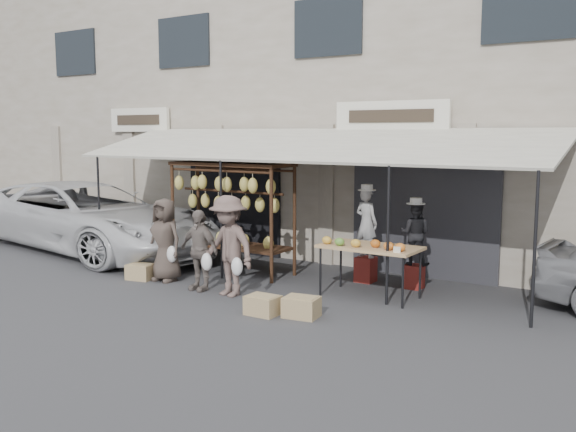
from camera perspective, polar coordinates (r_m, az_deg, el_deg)
name	(u,v)px	position (r m, az deg, el deg)	size (l,w,h in m)	color
ground_plane	(225,298)	(11.17, -5.63, -7.27)	(90.00, 90.00, 0.00)	#2D2D30
shophouse	(388,99)	(16.39, 8.85, 10.21)	(24.00, 6.15, 7.30)	#ADA295
awning	(297,146)	(12.66, 0.78, 6.27)	(10.00, 2.35, 2.92)	beige
banana_rack	(230,196)	(12.95, -5.15, 1.80)	(2.60, 0.90, 2.24)	black
produce_table	(369,248)	(11.06, 7.20, -2.82)	(1.70, 0.90, 1.04)	tan
vendor_left	(366,223)	(12.18, 6.98, -0.63)	(0.48, 0.31, 1.31)	#989898
vendor_right	(415,234)	(11.82, 11.23, -1.54)	(0.56, 0.44, 1.15)	black
customer_left	(165,240)	(12.45, -10.88, -2.10)	(0.78, 0.51, 1.59)	#423730
customer_mid	(199,250)	(11.64, -7.92, -3.01)	(0.86, 0.36, 1.46)	slate
customer_right	(229,246)	(11.15, -5.31, -2.67)	(1.13, 0.65, 1.76)	brown
stool_left	(366,269)	(12.34, 6.91, -4.74)	(0.34, 0.34, 0.48)	maroon
stool_right	(414,277)	(11.97, 11.14, -5.30)	(0.31, 0.31, 0.44)	maroon
crate_near_a	(263,305)	(10.12, -2.26, -7.93)	(0.50, 0.38, 0.30)	tan
crate_near_b	(301,307)	(9.98, 1.20, -8.10)	(0.52, 0.40, 0.31)	tan
crate_far	(141,272)	(12.79, -12.95, -4.85)	(0.49, 0.37, 0.30)	tan
van	(84,199)	(16.36, -17.71, 1.41)	(2.68, 5.81, 2.42)	silver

